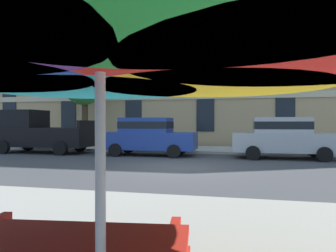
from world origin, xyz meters
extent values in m
plane|color=#424244|center=(0.00, 0.00, 0.00)|extent=(120.00, 120.00, 0.00)
cube|color=#B2ADA3|center=(0.00, 6.80, 0.06)|extent=(56.00, 3.60, 0.12)
cube|color=tan|center=(0.00, 15.00, 9.60)|extent=(42.34, 12.00, 19.20)
cube|color=beige|center=(0.00, 8.96, 3.20)|extent=(41.49, 0.08, 0.36)
cube|color=beige|center=(0.00, 8.96, 6.40)|extent=(41.49, 0.08, 0.36)
cube|color=black|center=(-14.11, 8.97, 10.00)|extent=(1.10, 0.06, 18.00)
cube|color=black|center=(-7.79, 3.70, 0.82)|extent=(5.10, 1.90, 0.96)
cube|color=black|center=(-8.89, 3.70, 1.75)|extent=(1.90, 1.75, 0.90)
cube|color=black|center=(-5.32, 3.70, 1.48)|extent=(0.16, 1.75, 0.36)
cylinder|color=black|center=(-6.21, 4.65, 0.34)|extent=(0.68, 0.22, 0.68)
cylinder|color=black|center=(-6.21, 2.75, 0.34)|extent=(0.68, 0.22, 0.68)
cylinder|color=black|center=(-9.37, 4.65, 0.34)|extent=(0.68, 0.22, 0.68)
cylinder|color=black|center=(-9.37, 2.75, 0.34)|extent=(0.68, 0.22, 0.68)
cube|color=navy|center=(-2.10, 3.70, 0.70)|extent=(4.40, 1.76, 0.80)
cube|color=navy|center=(-2.25, 3.70, 1.44)|extent=(2.30, 1.55, 0.68)
cube|color=black|center=(-2.25, 3.70, 1.44)|extent=(2.32, 1.57, 0.32)
cylinder|color=black|center=(-0.73, 4.58, 0.30)|extent=(0.60, 0.22, 0.60)
cylinder|color=black|center=(-0.73, 2.82, 0.30)|extent=(0.60, 0.22, 0.60)
cylinder|color=black|center=(-3.46, 4.58, 0.30)|extent=(0.60, 0.22, 0.60)
cylinder|color=black|center=(-3.46, 2.82, 0.30)|extent=(0.60, 0.22, 0.60)
cube|color=#A8AAB2|center=(3.98, 3.70, 0.70)|extent=(4.40, 1.76, 0.80)
cube|color=#A8AAB2|center=(3.83, 3.70, 1.44)|extent=(2.30, 1.55, 0.68)
cube|color=black|center=(3.83, 3.70, 1.44)|extent=(2.32, 1.57, 0.32)
cylinder|color=black|center=(5.34, 4.58, 0.30)|extent=(0.60, 0.22, 0.60)
cylinder|color=black|center=(5.34, 2.82, 0.30)|extent=(0.60, 0.22, 0.60)
cylinder|color=black|center=(2.61, 4.58, 0.30)|extent=(0.60, 0.22, 0.60)
cylinder|color=black|center=(2.61, 2.82, 0.30)|extent=(0.60, 0.22, 0.60)
cylinder|color=#4C3823|center=(-7.33, 7.34, 1.38)|extent=(0.38, 0.38, 2.77)
sphere|color=#387F33|center=(-7.31, 7.07, 3.83)|extent=(2.38, 2.38, 2.38)
sphere|color=#387F33|center=(-7.19, 7.02, 3.76)|extent=(2.25, 2.25, 2.25)
sphere|color=#387F33|center=(-7.45, 7.37, 4.06)|extent=(2.42, 2.42, 2.42)
cylinder|color=silver|center=(1.29, -9.00, 1.17)|extent=(0.06, 0.06, 2.34)
cone|color=red|center=(2.39, -9.00, 2.09)|extent=(1.92, 1.92, 0.49)
cone|color=yellow|center=(1.84, -8.05, 2.09)|extent=(1.92, 1.92, 0.49)
cone|color=#199EB2|center=(0.74, -8.05, 2.09)|extent=(1.92, 1.92, 0.49)
cone|color=red|center=(1.29, -9.00, 2.13)|extent=(1.84, 1.84, 0.57)
cube|color=red|center=(0.83, -8.73, 0.74)|extent=(1.89, 1.02, 0.06)
cube|color=red|center=(0.75, -8.12, 0.44)|extent=(1.82, 0.50, 0.05)
camera|label=1|loc=(2.05, -10.64, 1.57)|focal=33.68mm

